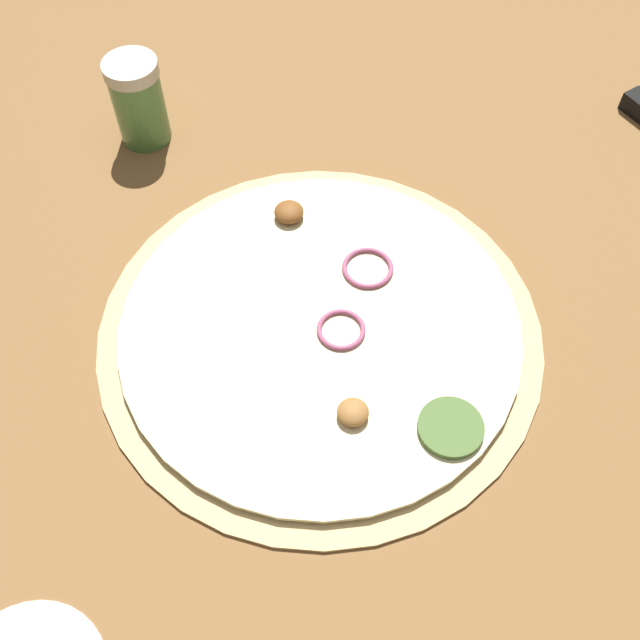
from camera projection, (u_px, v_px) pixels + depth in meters
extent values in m
plane|color=brown|center=(320.00, 332.00, 0.58)|extent=(3.00, 3.00, 0.00)
cylinder|color=#D6B77A|center=(320.00, 330.00, 0.57)|extent=(0.34, 0.34, 0.01)
cylinder|color=beige|center=(320.00, 326.00, 0.57)|extent=(0.31, 0.31, 0.00)
ellipsoid|color=brown|center=(289.00, 212.00, 0.62)|extent=(0.02, 0.02, 0.01)
torus|color=#A34C70|center=(341.00, 330.00, 0.56)|extent=(0.04, 0.04, 0.00)
cylinder|color=#47662D|center=(455.00, 423.00, 0.52)|extent=(0.05, 0.05, 0.01)
torus|color=#A34C70|center=(368.00, 268.00, 0.60)|extent=(0.04, 0.04, 0.00)
ellipsoid|color=#996633|center=(353.00, 412.00, 0.52)|extent=(0.02, 0.02, 0.01)
cylinder|color=#4C7F42|center=(140.00, 107.00, 0.67)|extent=(0.05, 0.05, 0.07)
cylinder|color=beige|center=(130.00, 69.00, 0.64)|extent=(0.05, 0.05, 0.01)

